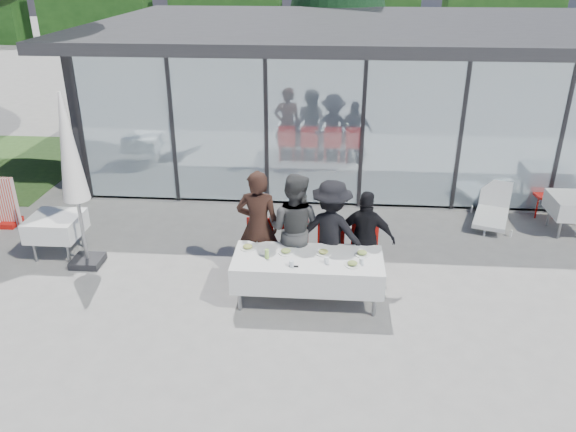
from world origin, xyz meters
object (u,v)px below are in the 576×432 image
object	(u,v)px
diner_b	(294,228)
spare_table_left	(56,226)
diner_chair_a	(260,245)
folded_eyeglasses	(294,266)
dining_table	(308,270)
juice_bottle	(267,254)
spare_table_right	(574,206)
lounger	(493,209)
diner_d	(366,238)
plate_b	(286,251)
plate_a	(248,247)
plate_extra	(352,264)
market_umbrella	(70,158)
diner_a	(258,226)
diner_chair_b	(295,246)
plate_d	(362,253)
plate_c	(323,252)
diner_chair_c	(331,247)
diner_chair_d	(364,249)
diner_c	(331,232)
spare_chair_a	(544,189)

from	to	relation	value
diner_b	spare_table_left	distance (m)	4.29
diner_chair_a	folded_eyeglasses	distance (m)	1.24
dining_table	juice_bottle	xyz separation A→B (m)	(-0.61, -0.07, 0.28)
spare_table_right	lounger	xyz separation A→B (m)	(-1.36, 0.41, -0.30)
diner_chair_a	spare_table_right	xyz separation A→B (m)	(5.77, 2.01, 0.02)
diner_d	plate_b	world-z (taller)	diner_d
diner_d	folded_eyeglasses	xyz separation A→B (m)	(-1.09, -0.91, -0.04)
diner_b	plate_a	size ratio (longest dim) A/B	8.04
plate_extra	folded_eyeglasses	distance (m)	0.86
plate_extra	plate_a	bearing A→B (deg)	166.01
market_umbrella	diner_a	bearing A→B (deg)	-3.92
diner_a	lounger	distance (m)	5.14
diner_chair_b	plate_b	size ratio (longest dim) A/B	4.24
diner_a	lounger	bearing A→B (deg)	-148.11
diner_b	plate_b	distance (m)	0.54
spare_table_left	diner_d	bearing A→B (deg)	-5.59
diner_a	diner_chair_a	xyz separation A→B (m)	(0.00, 0.13, -0.40)
dining_table	diner_b	distance (m)	0.77
plate_d	plate_extra	xyz separation A→B (m)	(-0.16, -0.34, 0.00)
diner_a	plate_c	distance (m)	1.17
diner_chair_c	spare_table_left	bearing A→B (deg)	175.29
diner_chair_b	market_umbrella	distance (m)	3.86
juice_bottle	lounger	bearing A→B (deg)	37.70
plate_b	lounger	xyz separation A→B (m)	(3.92, 3.06, -0.52)
diner_chair_b	market_umbrella	size ratio (longest dim) A/B	0.33
plate_extra	diner_b	bearing A→B (deg)	138.29
dining_table	spare_table_right	size ratio (longest dim) A/B	2.63
diner_chair_d	juice_bottle	size ratio (longest dim) A/B	6.71
plate_a	plate_d	bearing A→B (deg)	-2.05
diner_chair_c	lounger	bearing A→B (deg)	36.82
diner_d	plate_a	size ratio (longest dim) A/B	6.89
diner_chair_d	diner_b	bearing A→B (deg)	-173.54
diner_d	plate_a	distance (m)	1.88
plate_a	diner_a	bearing A→B (deg)	74.45
spare_table_left	plate_a	bearing A→B (deg)	-14.82
folded_eyeglasses	diner_chair_b	bearing A→B (deg)	93.00
diner_b	lounger	distance (m)	4.65
diner_a	diner_c	size ratio (longest dim) A/B	1.08
diner_chair_a	diner_chair_b	xyz separation A→B (m)	(0.58, 0.00, 0.00)
spare_table_right	market_umbrella	world-z (taller)	market_umbrella
diner_chair_a	plate_b	world-z (taller)	diner_chair_a
plate_d	plate_extra	bearing A→B (deg)	-114.77
diner_chair_d	lounger	xyz separation A→B (m)	(2.69, 2.42, -0.28)
plate_extra	spare_table_right	distance (m)	5.21
plate_b	lounger	distance (m)	5.00
diner_chair_a	spare_table_right	world-z (taller)	diner_chair_a
plate_extra	spare_chair_a	size ratio (longest dim) A/B	0.24
spare_table_right	spare_chair_a	size ratio (longest dim) A/B	0.88
spare_chair_a	diner_chair_d	bearing A→B (deg)	-142.57
diner_chair_d	spare_table_right	world-z (taller)	diner_chair_d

